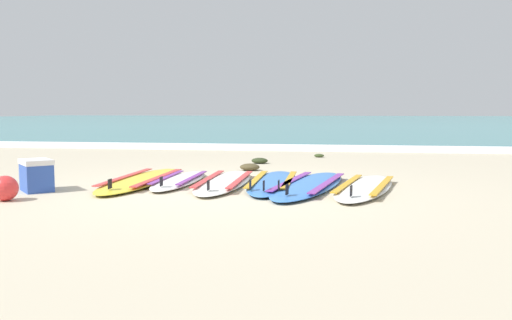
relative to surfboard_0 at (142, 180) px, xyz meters
The scene contains 14 objects.
ground_plane 1.29m from the surfboard_0, 21.62° to the right, with size 80.00×80.00×0.00m, color #C1B599.
sea 35.44m from the surfboard_0, 88.07° to the left, with size 80.00×60.00×0.10m, color teal.
wave_foam_strip 5.94m from the surfboard_0, 78.39° to the left, with size 80.00×0.79×0.11m, color white.
surfboard_0 is the anchor object (origin of this frame).
surfboard_1 0.51m from the surfboard_0, ahead, with size 0.52×1.95×0.18m.
surfboard_2 1.12m from the surfboard_0, ahead, with size 0.64×2.36×0.18m.
surfboard_3 1.74m from the surfboard_0, ahead, with size 0.61×2.34×0.18m.
surfboard_4 2.22m from the surfboard_0, ahead, with size 1.10×2.66×0.18m.
surfboard_5 2.90m from the surfboard_0, ahead, with size 1.04×2.37×0.18m.
cooler_box 1.32m from the surfboard_0, 137.69° to the right, with size 0.54×0.55×0.38m.
beach_ball 1.80m from the surfboard_0, 120.64° to the right, with size 0.27×0.27×0.27m, color red.
seaweed_clump_near_shoreline 4.58m from the surfboard_0, 61.45° to the left, with size 0.20×0.16×0.07m, color #384723.
seaweed_clump_mid_sand 1.96m from the surfboard_0, 52.82° to the left, with size 0.32×0.25×0.11m, color #4C4228.
seaweed_clump_by_the_boards 2.89m from the surfboard_0, 65.88° to the left, with size 0.29×0.23×0.10m, color #2D381E.
Camera 1 is at (1.36, -5.99, 0.97)m, focal length 36.24 mm.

